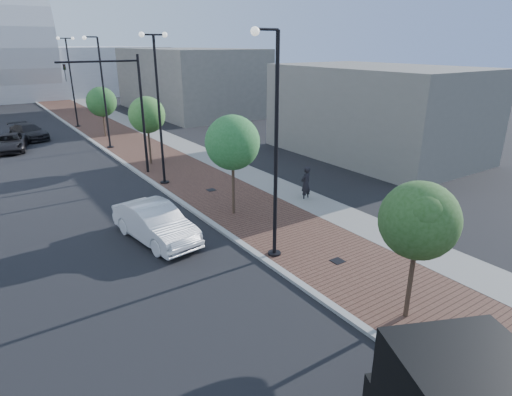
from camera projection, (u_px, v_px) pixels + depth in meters
sidewalk at (122, 133)px, 43.15m from camera, size 7.00×140.00×0.12m
concrete_strip at (147, 130)px, 44.57m from camera, size 2.40×140.00×0.13m
curb at (86, 137)px, 41.30m from camera, size 0.30×140.00×0.14m
white_sedan at (155, 223)px, 19.57m from camera, size 2.56×5.43×1.72m
dark_car_mid at (10, 143)px, 36.06m from camera, size 3.24×5.42×1.41m
dark_car_far at (29, 132)px, 40.30m from camera, size 3.42×5.41×1.46m
pedestrian at (306, 184)px, 24.54m from camera, size 0.82×0.62×2.04m
streetlight_1 at (274, 159)px, 16.78m from camera, size 1.44×0.56×9.21m
streetlight_2 at (159, 110)px, 26.00m from camera, size 1.72×0.56×9.28m
streetlight_3 at (103, 98)px, 35.43m from camera, size 1.44×0.56×9.21m
streetlight_4 at (72, 82)px, 44.65m from camera, size 1.72×0.56×9.28m
traffic_mast at (128, 103)px, 27.80m from camera, size 5.09×0.20×8.00m
tree_0 at (419, 220)px, 13.02m from camera, size 2.49×2.45×4.80m
tree_1 at (233, 143)px, 21.43m from camera, size 2.79×2.79×5.34m
tree_2 at (147, 115)px, 30.82m from camera, size 2.65×2.64×5.08m
tree_3 at (102, 102)px, 40.26m from camera, size 2.79×2.79×4.82m
convention_center at (4, 59)px, 73.18m from camera, size 50.00×30.00×50.00m
commercial_block_ne at (189, 80)px, 56.16m from camera, size 12.00×22.00×8.00m
commercial_block_e at (375, 111)px, 34.07m from camera, size 10.00×16.00×7.00m
utility_cover_0 at (510, 358)px, 12.24m from camera, size 0.50×0.50×0.02m
utility_cover_1 at (338, 261)px, 17.68m from camera, size 0.50×0.50×0.02m
utility_cover_2 at (211, 190)px, 26.23m from camera, size 0.50×0.50×0.02m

